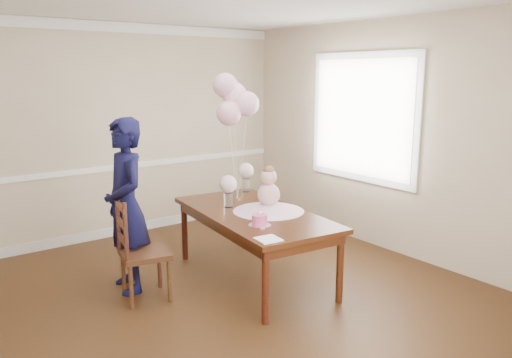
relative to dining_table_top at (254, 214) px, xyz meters
The scene contains 47 objects.
floor 0.87m from the dining_table_top, 145.55° to the right, with size 4.50×5.00×0.00m, color black.
wall_back 2.34m from the dining_table_top, 101.22° to the left, with size 4.50×0.02×2.70m, color tan.
wall_right 1.95m from the dining_table_top, ahead, with size 0.02×5.00×2.70m, color tan.
chair_rail_trim 2.24m from the dining_table_top, 101.27° to the left, with size 4.50×0.02×0.07m, color white.
crown_molding 2.96m from the dining_table_top, 101.27° to the left, with size 4.50×0.02×0.12m, color white.
baseboard_trim 2.32m from the dining_table_top, 101.27° to the left, with size 4.50×0.02×0.12m, color silver.
window_frame 2.00m from the dining_table_top, ahead, with size 0.02×1.66×1.56m, color silver.
window_blinds 1.98m from the dining_table_top, ahead, with size 0.01×1.50×1.40m, color white.
dining_table_top is the anchor object (origin of this frame).
table_apron 0.07m from the dining_table_top, 26.57° to the right, with size 0.86×1.81×0.10m, color black.
table_leg_fl 1.03m from the dining_table_top, 120.87° to the right, with size 0.07×0.07×0.67m, color black.
table_leg_fr 1.03m from the dining_table_top, 71.80° to the right, with size 0.07×0.07×0.67m, color black.
table_leg_bl 1.03m from the dining_table_top, 108.20° to the left, with size 0.07×0.07×0.67m, color black.
table_leg_br 1.03m from the dining_table_top, 59.13° to the left, with size 0.07×0.07×0.67m, color black.
baby_skirt 0.17m from the dining_table_top, 24.77° to the right, with size 0.72×0.72×0.10m, color #DCA2C1.
baby_torso 0.25m from the dining_table_top, 24.77° to the right, with size 0.23×0.23×0.23m, color pink.
baby_head 0.40m from the dining_table_top, 24.77° to the right, with size 0.16×0.16×0.16m, color #E2AA9B.
baby_hair 0.46m from the dining_table_top, 24.77° to the right, with size 0.11×0.11×0.11m, color brown.
cake_platter 0.47m from the dining_table_top, 120.30° to the right, with size 0.21×0.21×0.01m, color white.
birthday_cake 0.48m from the dining_table_top, 120.30° to the right, with size 0.14×0.14×0.10m, color #D64378.
cake_flower_a 0.49m from the dining_table_top, 120.30° to the right, with size 0.03×0.03×0.03m, color silver.
cake_flower_b 0.46m from the dining_table_top, 117.90° to the right, with size 0.03×0.03×0.03m, color white.
rose_vase_near 0.33m from the dining_table_top, 110.23° to the left, with size 0.10×0.10×0.15m, color white.
roses_near 0.42m from the dining_table_top, 110.23° to the left, with size 0.18×0.18×0.18m, color beige.
rose_vase_far 0.89m from the dining_table_top, 59.58° to the left, with size 0.10×0.10×0.15m, color white.
roses_far 0.93m from the dining_table_top, 59.58° to the left, with size 0.18×0.18×0.18m, color silver.
napkin 0.88m from the dining_table_top, 118.71° to the right, with size 0.19×0.19×0.01m, color white.
balloon_weight 0.53m from the dining_table_top, 73.36° to the left, with size 0.04×0.04×0.02m, color silver.
balloon_a 1.11m from the dining_table_top, 83.67° to the left, with size 0.27×0.27×0.27m, color #E4A1B2.
balloon_b 1.19m from the dining_table_top, 61.87° to the left, with size 0.27×0.27×0.27m, color #EAA6CA.
balloon_c 1.32m from the dining_table_top, 73.21° to the left, with size 0.27×0.27×0.27m, color #FFB4D1.
balloon_d 1.41m from the dining_table_top, 81.96° to the left, with size 0.27×0.27×0.27m, color #DE9DB4.
balloon_ribbon_a 0.68m from the dining_table_top, 78.47° to the left, with size 0.00×0.00×0.80m, color white.
balloon_ribbon_b 0.71m from the dining_table_top, 67.72° to the left, with size 0.00×0.00×0.89m, color white.
balloon_ribbon_c 0.78m from the dining_table_top, 73.28° to the left, with size 0.00×0.00×0.99m, color white.
balloon_ribbon_d 0.82m from the dining_table_top, 78.05° to the left, with size 0.00×0.00×1.08m, color white.
dining_chair_seat 1.14m from the dining_table_top, 167.54° to the left, with size 0.43×0.43×0.05m, color #351B0E.
chair_leg_fl 1.38m from the dining_table_top, behind, with size 0.04×0.04×0.42m, color #3E2110.
chair_leg_fr 1.06m from the dining_table_top, behind, with size 0.04×0.04×0.42m, color #3C2210.
chair_leg_bl 1.39m from the dining_table_top, 159.99° to the left, with size 0.04×0.04×0.42m, color #391D0F.
chair_leg_br 1.07m from the dining_table_top, 156.81° to the left, with size 0.04×0.04×0.42m, color #35150E.
chair_back_post_l 1.31m from the dining_table_top, behind, with size 0.04×0.04×0.54m, color #38180F.
chair_back_post_r 1.32m from the dining_table_top, 160.11° to the left, with size 0.04×0.04×0.54m, color #34150E.
chair_slat_low 1.31m from the dining_table_top, 167.71° to the left, with size 0.03×0.39×0.05m, color #37160F.
chair_slat_mid 1.31m from the dining_table_top, 167.71° to the left, with size 0.03×0.39×0.05m, color #331B0E.
chair_slat_top 1.32m from the dining_table_top, 167.71° to the left, with size 0.03×0.39×0.05m, color #3D1F10.
woman 1.25m from the dining_table_top, 154.65° to the left, with size 0.61×0.41×1.68m, color black.
Camera 1 is at (-2.45, -3.59, 2.08)m, focal length 35.00 mm.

